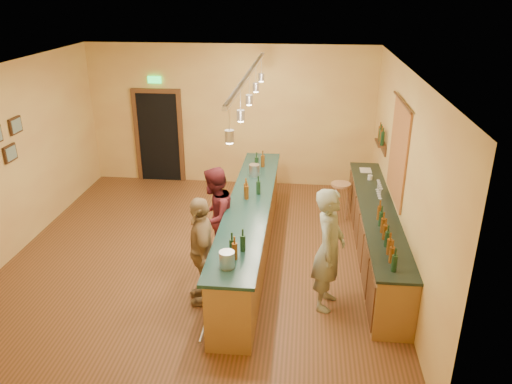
# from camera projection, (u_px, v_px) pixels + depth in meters

# --- Properties ---
(floor) EXTENTS (7.00, 7.00, 0.00)m
(floor) POSITION_uv_depth(u_px,v_px,m) (203.00, 254.00, 8.75)
(floor) COLOR #533517
(floor) RESTS_ON ground
(ceiling) EXTENTS (6.50, 7.00, 0.02)m
(ceiling) POSITION_uv_depth(u_px,v_px,m) (194.00, 69.00, 7.52)
(ceiling) COLOR silver
(ceiling) RESTS_ON wall_back
(wall_back) EXTENTS (6.50, 0.02, 3.20)m
(wall_back) POSITION_uv_depth(u_px,v_px,m) (231.00, 116.00, 11.35)
(wall_back) COLOR #C58B4A
(wall_back) RESTS_ON floor
(wall_front) EXTENTS (6.50, 0.02, 3.20)m
(wall_front) POSITION_uv_depth(u_px,v_px,m) (125.00, 288.00, 4.92)
(wall_front) COLOR #C58B4A
(wall_front) RESTS_ON floor
(wall_left) EXTENTS (0.02, 7.00, 3.20)m
(wall_left) POSITION_uv_depth(u_px,v_px,m) (10.00, 162.00, 8.44)
(wall_left) COLOR #C58B4A
(wall_left) RESTS_ON floor
(wall_right) EXTENTS (0.02, 7.00, 3.20)m
(wall_right) POSITION_uv_depth(u_px,v_px,m) (402.00, 175.00, 7.83)
(wall_right) COLOR #C58B4A
(wall_right) RESTS_ON floor
(doorway) EXTENTS (1.15, 0.09, 2.48)m
(doorway) POSITION_uv_depth(u_px,v_px,m) (159.00, 134.00, 11.67)
(doorway) COLOR black
(doorway) RESTS_ON wall_back
(tapestry) EXTENTS (0.03, 1.40, 1.60)m
(tapestry) POSITION_uv_depth(u_px,v_px,m) (398.00, 152.00, 8.10)
(tapestry) COLOR maroon
(tapestry) RESTS_ON wall_right
(bottle_shelf) EXTENTS (0.17, 0.55, 0.54)m
(bottle_shelf) POSITION_uv_depth(u_px,v_px,m) (382.00, 137.00, 9.56)
(bottle_shelf) COLOR #523118
(bottle_shelf) RESTS_ON wall_right
(back_counter) EXTENTS (0.60, 4.55, 1.27)m
(back_counter) POSITION_uv_depth(u_px,v_px,m) (376.00, 233.00, 8.45)
(back_counter) COLOR brown
(back_counter) RESTS_ON floor
(tasting_bar) EXTENTS (0.73, 5.10, 1.38)m
(tasting_bar) POSITION_uv_depth(u_px,v_px,m) (250.00, 225.00, 8.44)
(tasting_bar) COLOR brown
(tasting_bar) RESTS_ON floor
(pendant_track) EXTENTS (0.11, 4.60, 0.50)m
(pendant_track) POSITION_uv_depth(u_px,v_px,m) (249.00, 84.00, 7.52)
(pendant_track) COLOR silver
(pendant_track) RESTS_ON ceiling
(bartender) EXTENTS (0.57, 0.75, 1.84)m
(bartender) POSITION_uv_depth(u_px,v_px,m) (329.00, 249.00, 7.03)
(bartender) COLOR gray
(bartender) RESTS_ON floor
(customer_a) EXTENTS (0.83, 0.96, 1.70)m
(customer_a) POSITION_uv_depth(u_px,v_px,m) (215.00, 217.00, 8.16)
(customer_a) COLOR #59191E
(customer_a) RESTS_ON floor
(customer_b) EXTENTS (0.65, 1.05, 1.66)m
(customer_b) POSITION_uv_depth(u_px,v_px,m) (202.00, 250.00, 7.19)
(customer_b) COLOR #997A51
(customer_b) RESTS_ON floor
(bar_stool) EXTENTS (0.38, 0.38, 0.79)m
(bar_stool) POSITION_uv_depth(u_px,v_px,m) (341.00, 190.00, 9.77)
(bar_stool) COLOR #946143
(bar_stool) RESTS_ON floor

